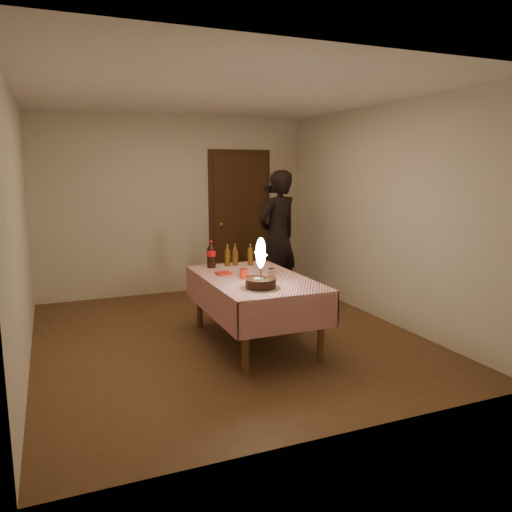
% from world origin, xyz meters
% --- Properties ---
extents(ground, '(4.00, 4.50, 0.01)m').
position_xyz_m(ground, '(0.00, 0.00, 0.00)').
color(ground, brown).
rests_on(ground, ground).
extents(room_shell, '(4.04, 4.54, 2.62)m').
position_xyz_m(room_shell, '(0.03, 0.08, 1.65)').
color(room_shell, beige).
rests_on(room_shell, ground).
extents(dining_table, '(1.02, 1.72, 0.72)m').
position_xyz_m(dining_table, '(0.22, -0.27, 0.62)').
color(dining_table, brown).
rests_on(dining_table, ground).
extents(birthday_cake, '(0.37, 0.37, 0.49)m').
position_xyz_m(birthday_cake, '(0.09, -0.76, 0.83)').
color(birthday_cake, white).
rests_on(birthday_cake, dining_table).
extents(red_plate, '(0.22, 0.22, 0.01)m').
position_xyz_m(red_plate, '(0.22, -0.31, 0.72)').
color(red_plate, '#B30C0D').
rests_on(red_plate, dining_table).
extents(red_cup, '(0.08, 0.08, 0.10)m').
position_xyz_m(red_cup, '(0.09, -0.29, 0.77)').
color(red_cup, '#AC1F0B').
rests_on(red_cup, dining_table).
extents(clear_cup, '(0.07, 0.07, 0.09)m').
position_xyz_m(clear_cup, '(0.39, -0.32, 0.76)').
color(clear_cup, silver).
rests_on(clear_cup, dining_table).
extents(napkin_stack, '(0.15, 0.15, 0.02)m').
position_xyz_m(napkin_stack, '(-0.03, -0.01, 0.73)').
color(napkin_stack, '#AD2013').
rests_on(napkin_stack, dining_table).
extents(cola_bottle, '(0.10, 0.10, 0.32)m').
position_xyz_m(cola_bottle, '(-0.05, 0.38, 0.87)').
color(cola_bottle, black).
rests_on(cola_bottle, dining_table).
extents(amber_bottle_left, '(0.06, 0.06, 0.25)m').
position_xyz_m(amber_bottle_left, '(0.16, 0.42, 0.83)').
color(amber_bottle_left, '#55380E').
rests_on(amber_bottle_left, dining_table).
extents(amber_bottle_right, '(0.06, 0.06, 0.25)m').
position_xyz_m(amber_bottle_right, '(0.43, 0.36, 0.83)').
color(amber_bottle_right, '#55380E').
rests_on(amber_bottle_right, dining_table).
extents(amber_bottle_mid, '(0.06, 0.06, 0.25)m').
position_xyz_m(amber_bottle_mid, '(0.26, 0.42, 0.83)').
color(amber_bottle_mid, '#55380E').
rests_on(amber_bottle_mid, dining_table).
extents(photographer, '(0.77, 0.64, 1.82)m').
position_xyz_m(photographer, '(1.19, 1.23, 0.91)').
color(photographer, black).
rests_on(photographer, ground).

